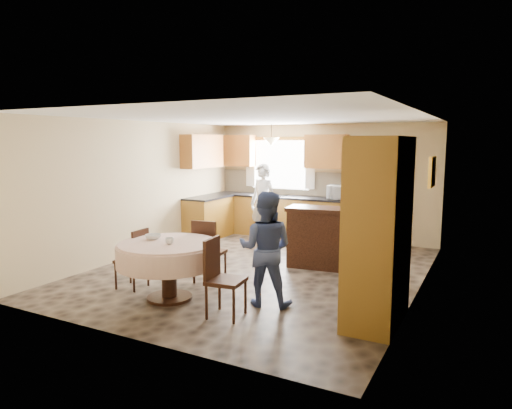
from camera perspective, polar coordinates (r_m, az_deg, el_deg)
The scene contains 36 objects.
floor at distance 7.66m, azimuth 0.41°, elevation -8.22°, with size 5.00×6.00×0.01m, color brown.
ceiling at distance 7.37m, azimuth 0.43°, elevation 10.81°, with size 5.00×6.00×0.01m, color white.
wall_back at distance 10.15m, azimuth 8.22°, elevation 2.87°, with size 5.00×0.02×2.50m, color tan.
wall_front at distance 4.97m, azimuth -15.69°, elevation -2.55°, with size 5.00×0.02×2.50m, color tan.
wall_left at distance 8.83m, azimuth -14.15°, elevation 1.97°, with size 0.02×6.00×2.50m, color tan.
wall_right at distance 6.65m, azimuth 19.93°, elevation -0.14°, with size 0.02×6.00×2.50m, color tan.
window at distance 10.49m, azimuth 3.05°, elevation 5.01°, with size 1.40×0.03×1.10m, color white.
curtain_left at distance 10.77m, azimuth -0.70°, elevation 5.37°, with size 0.22×0.02×1.15m, color white.
curtain_right at distance 10.15m, azimuth 6.80°, elevation 5.16°, with size 0.22×0.02×1.15m, color white.
base_cab_back at distance 10.29m, azimuth 3.11°, elevation -1.54°, with size 3.30×0.60×0.88m, color #AB782D.
counter_back at distance 10.23m, azimuth 3.13°, elevation 1.00°, with size 3.30×0.64×0.04m, color black.
base_cab_left at distance 10.17m, azimuth -5.96°, elevation -1.69°, with size 0.60×1.20×0.88m, color #AB782D.
counter_left at distance 10.10m, azimuth -6.00°, elevation 0.89°, with size 0.64×1.20×0.04m, color black.
backsplash at distance 10.46m, azimuth 3.80°, elevation 2.69°, with size 3.30×0.02×0.55m, color #C8B48D.
wall_cab_left at distance 10.83m, azimuth -2.35°, elevation 6.75°, with size 0.85×0.33×0.72m, color #C47131.
wall_cab_right at distance 9.91m, azimuth 8.80°, elevation 6.56°, with size 0.90×0.33×0.72m, color #C47131.
wall_cab_side at distance 10.11m, azimuth -6.72°, elevation 6.62°, with size 0.33×1.20×0.72m, color #C47131.
oven_tower at distance 9.55m, azimuth 14.09°, elevation 1.25°, with size 0.66×0.62×2.12m, color #AB782D.
oven_upper at distance 9.23m, azimuth 13.66°, elevation 2.23°, with size 0.56×0.01×0.45m, color black.
oven_lower at distance 9.29m, azimuth 13.56°, elevation -0.84°, with size 0.56×0.01×0.45m, color black.
pendant at distance 10.04m, azimuth 1.92°, elevation 7.86°, with size 0.36×0.36×0.18m, color beige.
sideboard at distance 7.79m, azimuth 8.89°, elevation -4.38°, with size 1.35×0.56×0.96m, color #3D1E10.
space_heater at distance 7.43m, azimuth 14.29°, elevation -6.90°, with size 0.38×0.26×0.52m, color black.
cupboard at distance 5.47m, azimuth 15.06°, elevation -3.27°, with size 0.57×1.14×2.18m, color #AB782D.
dining_table at distance 6.27m, azimuth -10.87°, elevation -6.21°, with size 1.38×1.38×0.78m.
chair_left at distance 6.86m, azimuth -14.85°, elevation -6.22°, with size 0.41×0.41×0.87m.
chair_back at distance 6.93m, azimuth -6.11°, elevation -5.44°, with size 0.47×0.47×0.96m.
chair_right at distance 5.62m, azimuth -4.50°, elevation -8.59°, with size 0.46×0.46×0.96m.
framed_picture at distance 7.92m, azimuth 21.14°, elevation 3.84°, with size 0.06×0.60×0.49m.
microwave at distance 9.67m, azimuth 10.61°, elevation 1.48°, with size 0.53×0.36×0.30m, color silver.
person_sink at distance 9.50m, azimuth 0.83°, elevation 0.09°, with size 0.61×0.40×1.67m, color silver.
person_dining at distance 5.93m, azimuth 1.20°, elevation -5.54°, with size 0.73×0.57×1.49m, color #3C4D83.
bowl_sideboard at distance 7.79m, azimuth 7.15°, elevation -0.57°, with size 0.20×0.20×0.05m, color #B2B2B2.
bottle_sideboard at distance 7.56m, azimuth 12.10°, elevation 0.10°, with size 0.12×0.12×0.32m, color silver.
cup_table at distance 6.11m, azimuth -10.76°, elevation -4.51°, with size 0.11×0.11×0.09m, color #B2B2B2.
bowl_table at distance 6.46m, azimuth -12.74°, elevation -3.96°, with size 0.22×0.22×0.07m, color #B2B2B2.
Camera 1 is at (3.37, -6.54, 2.12)m, focal length 32.00 mm.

